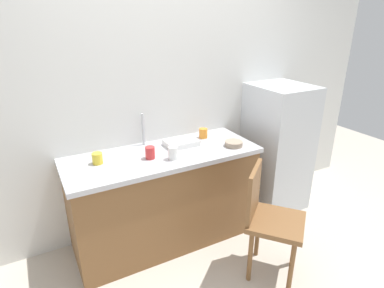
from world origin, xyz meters
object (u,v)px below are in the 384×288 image
cup_orange (203,133)px  refrigerator (277,147)px  dish_tray (181,143)px  cup_red (150,153)px  chair (269,217)px  cup_yellow (97,158)px  terracotta_bowl (234,144)px  cup_white (173,153)px

cup_orange → refrigerator: bearing=-9.9°
dish_tray → cup_red: bearing=-159.2°
chair → cup_yellow: (-1.05, 0.80, 0.40)m
terracotta_bowl → cup_white: size_ratio=1.49×
refrigerator → cup_yellow: (-1.80, 0.04, 0.25)m
dish_tray → cup_orange: 0.28m
chair → cup_orange: bearing=53.2°
cup_orange → cup_white: size_ratio=0.84×
dish_tray → cup_orange: (0.27, 0.07, 0.02)m
terracotta_bowl → cup_red: bearing=172.0°
terracotta_bowl → refrigerator: bearing=13.9°
terracotta_bowl → cup_white: bearing=179.6°
cup_red → cup_orange: bearing=18.5°
cup_red → chair: bearing=-46.5°
chair → terracotta_bowl: 0.70m
cup_orange → cup_red: cup_red is taller
cup_orange → dish_tray: bearing=-164.7°
cup_orange → cup_white: (-0.45, -0.30, 0.01)m
cup_white → cup_orange: bearing=33.6°
chair → terracotta_bowl: size_ratio=5.72×
cup_yellow → refrigerator: bearing=-1.2°
dish_tray → refrigerator: bearing=-3.6°
dish_tray → cup_yellow: (-0.73, -0.03, 0.02)m
chair → cup_white: bearing=90.2°
dish_tray → cup_white: cup_white is taller
refrigerator → cup_white: 1.29m
refrigerator → terracotta_bowl: (-0.67, -0.17, 0.23)m
cup_orange → cup_red: 0.64m
refrigerator → chair: bearing=-134.7°
cup_yellow → cup_white: size_ratio=0.83×
refrigerator → chair: size_ratio=1.45×
cup_white → cup_red: bearing=147.0°
refrigerator → dish_tray: (-1.07, 0.07, 0.23)m
refrigerator → cup_red: size_ratio=13.14×
cup_white → chair: bearing=-49.7°
chair → dish_tray: size_ratio=3.18×
dish_tray → terracotta_bowl: 0.46m
cup_yellow → cup_red: bearing=-14.6°
refrigerator → cup_red: refrigerator is taller
chair → refrigerator: bearing=5.2°
refrigerator → cup_yellow: size_ratio=14.88×
refrigerator → cup_orange: bearing=170.1°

